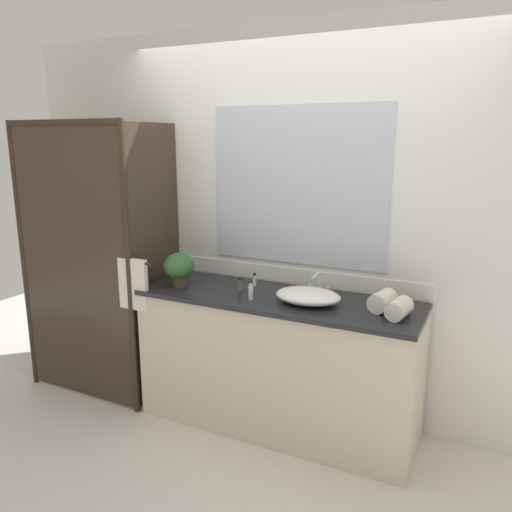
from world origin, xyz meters
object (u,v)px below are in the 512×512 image
potted_plant (179,267)px  amenity_bottle_body_wash (251,292)px  faucet (318,287)px  sink_basin (308,296)px  amenity_bottle_conditioner (254,280)px  rolled_towel_middle (383,301)px  amenity_bottle_shampoo (240,285)px  rolled_towel_near_edge (399,309)px

potted_plant → amenity_bottle_body_wash: bearing=-5.3°
faucet → sink_basin: bearing=-90.0°
amenity_bottle_conditioner → rolled_towel_middle: rolled_towel_middle is taller
amenity_bottle_shampoo → amenity_bottle_body_wash: 0.21m
faucet → amenity_bottle_conditioner: (-0.45, -0.00, -0.01)m
amenity_bottle_body_wash → sink_basin: bearing=15.3°
potted_plant → amenity_bottle_conditioner: bearing=26.6°
faucet → rolled_towel_middle: size_ratio=0.93×
amenity_bottle_body_wash → amenity_bottle_conditioner: (-0.11, 0.28, -0.01)m
potted_plant → amenity_bottle_conditioner: 0.51m
amenity_bottle_shampoo → rolled_towel_middle: 0.93m
rolled_towel_middle → faucet: bearing=163.5°
faucet → amenity_bottle_conditioner: bearing=-179.4°
faucet → amenity_bottle_conditioner: size_ratio=1.93×
amenity_bottle_conditioner → rolled_towel_middle: size_ratio=0.49×
potted_plant → amenity_bottle_body_wash: size_ratio=2.32×
sink_basin → faucet: size_ratio=2.37×
faucet → amenity_bottle_shampoo: (-0.49, -0.14, -0.01)m
faucet → rolled_towel_near_edge: faucet is taller
amenity_bottle_shampoo → rolled_towel_near_edge: (1.04, -0.07, 0.02)m
rolled_towel_near_edge → rolled_towel_middle: 0.14m
amenity_bottle_body_wash → rolled_towel_near_edge: rolled_towel_near_edge is taller
faucet → rolled_towel_near_edge: 0.59m
sink_basin → rolled_towel_near_edge: bearing=-2.4°
potted_plant → rolled_towel_near_edge: bearing=0.7°
sink_basin → rolled_towel_middle: rolled_towel_middle is taller
amenity_bottle_shampoo → amenity_bottle_conditioner: 0.14m
amenity_bottle_conditioner → rolled_towel_near_edge: (1.00, -0.21, 0.01)m
potted_plant → amenity_bottle_shampoo: potted_plant is taller
potted_plant → rolled_towel_near_edge: (1.45, 0.02, -0.08)m
faucet → amenity_bottle_body_wash: bearing=-140.3°
faucet → amenity_bottle_shampoo: size_ratio=2.10×
amenity_bottle_shampoo → rolled_towel_near_edge: rolled_towel_near_edge is taller
rolled_towel_middle → potted_plant: bearing=-175.6°
amenity_bottle_body_wash → rolled_towel_near_edge: size_ratio=0.54×
sink_basin → amenity_bottle_conditioner: 0.49m
amenity_bottle_conditioner → sink_basin: bearing=-22.3°
amenity_bottle_body_wash → amenity_bottle_shampoo: bearing=136.1°
rolled_towel_near_edge → potted_plant: bearing=-179.3°
sink_basin → rolled_towel_middle: bearing=8.1°
sink_basin → amenity_bottle_conditioner: same height
faucet → potted_plant: 0.94m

